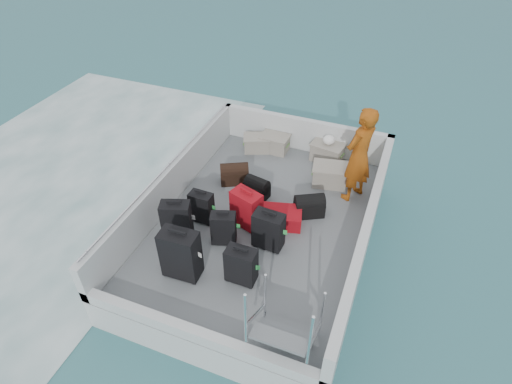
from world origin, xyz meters
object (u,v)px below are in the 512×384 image
at_px(suitcase_8, 281,217).
at_px(crate_3, 330,176).
at_px(suitcase_1, 202,208).
at_px(suitcase_4, 224,229).
at_px(crate_0, 257,144).
at_px(crate_1, 275,144).
at_px(passenger, 359,155).
at_px(suitcase_3, 181,255).
at_px(crate_2, 327,152).
at_px(suitcase_0, 177,221).
at_px(suitcase_6, 241,266).
at_px(suitcase_5, 246,209).
at_px(suitcase_7, 268,231).

xyz_separation_m(suitcase_8, crate_3, (0.50, 1.38, 0.05)).
xyz_separation_m(suitcase_1, suitcase_4, (0.56, -0.33, 0.00)).
bearing_deg(crate_3, crate_0, 161.60).
bearing_deg(crate_1, passenger, -25.94).
distance_m(suitcase_3, suitcase_8, 1.90).
bearing_deg(crate_2, crate_0, -172.60).
distance_m(crate_1, crate_2, 1.11).
xyz_separation_m(suitcase_0, suitcase_6, (1.31, -0.44, -0.05)).
distance_m(suitcase_3, crate_1, 3.67).
bearing_deg(suitcase_3, suitcase_5, 67.96).
xyz_separation_m(crate_1, crate_2, (1.11, 0.07, 0.02)).
distance_m(crate_1, passenger, 2.16).
bearing_deg(suitcase_5, crate_2, 90.30).
xyz_separation_m(suitcase_0, suitcase_5, (0.92, 0.69, -0.02)).
relative_size(suitcase_4, suitcase_5, 0.86).
relative_size(suitcase_3, suitcase_5, 1.22).
xyz_separation_m(suitcase_1, crate_3, (1.77, 1.80, -0.11)).
bearing_deg(passenger, suitcase_7, -0.72).
distance_m(suitcase_4, suitcase_8, 1.05).
height_order(suitcase_6, suitcase_8, suitcase_6).
bearing_deg(crate_1, suitcase_5, -82.28).
height_order(crate_0, crate_2, crate_2).
height_order(suitcase_4, crate_0, suitcase_4).
distance_m(suitcase_1, suitcase_3, 1.20).
bearing_deg(crate_3, suitcase_6, -103.24).
xyz_separation_m(suitcase_0, crate_2, (1.72, 3.07, -0.18)).
xyz_separation_m(suitcase_6, suitcase_7, (0.13, 0.80, 0.03)).
height_order(suitcase_0, suitcase_4, suitcase_0).
distance_m(suitcase_8, crate_3, 1.47).
xyz_separation_m(suitcase_6, crate_3, (0.65, 2.75, -0.12)).
height_order(suitcase_3, crate_0, suitcase_3).
xyz_separation_m(suitcase_3, suitcase_7, (0.99, 1.01, -0.08)).
xyz_separation_m(crate_0, crate_3, (1.70, -0.56, 0.03)).
height_order(suitcase_7, crate_0, suitcase_7).
bearing_deg(crate_0, crate_3, -18.40).
bearing_deg(suitcase_1, suitcase_0, -108.17).
distance_m(suitcase_1, suitcase_4, 0.65).
bearing_deg(suitcase_3, suitcase_7, 43.13).
xyz_separation_m(suitcase_6, crate_1, (-0.70, 3.44, -0.14)).
distance_m(suitcase_0, suitcase_6, 1.38).
xyz_separation_m(crate_0, crate_2, (1.47, 0.19, 0.03)).
distance_m(suitcase_6, crate_3, 2.83).
height_order(suitcase_5, crate_1, suitcase_5).
bearing_deg(suitcase_4, crate_0, 81.46).
distance_m(suitcase_7, crate_1, 2.77).
relative_size(suitcase_8, crate_2, 1.14).
height_order(suitcase_3, crate_2, suitcase_3).
bearing_deg(suitcase_6, suitcase_1, 140.24).
bearing_deg(suitcase_1, suitcase_6, -38.90).
relative_size(suitcase_4, crate_1, 1.07).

